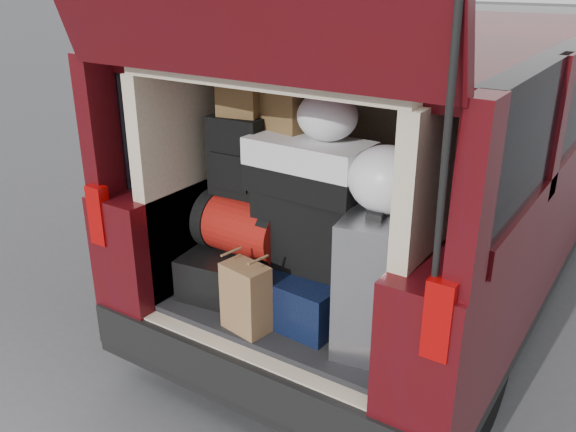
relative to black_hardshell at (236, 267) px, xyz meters
name	(u,v)px	position (x,y,z in m)	size (l,w,h in m)	color
ground	(284,411)	(0.41, -0.14, -0.66)	(80.00, 80.00, 0.00)	#3E3E41
minivan	(431,156)	(0.41, 1.71, 0.25)	(1.90, 5.35, 2.77)	black
load_floor	(313,341)	(0.41, 0.13, -0.39)	(1.24, 1.05, 0.55)	black
black_hardshell	(236,267)	(0.00, 0.00, 0.00)	(0.41, 0.56, 0.22)	black
navy_hardshell	(313,288)	(0.47, 0.02, 0.01)	(0.45, 0.55, 0.24)	black
silver_roller	(376,281)	(0.85, -0.08, 0.21)	(0.26, 0.42, 0.63)	white
kraft_bag	(246,298)	(0.30, -0.31, 0.06)	(0.22, 0.14, 0.33)	#8E6340
red_duffel	(245,226)	(0.08, -0.02, 0.26)	(0.46, 0.30, 0.30)	#A0100E
black_soft_case	(314,228)	(0.45, 0.04, 0.32)	(0.52, 0.31, 0.37)	black
backpack	(239,156)	(0.03, 0.02, 0.61)	(0.28, 0.17, 0.40)	black
twotone_duffel	(309,167)	(0.44, 0.02, 0.63)	(0.56, 0.29, 0.25)	white
grocery_sack_lower	(241,96)	(0.03, 0.05, 0.90)	(0.20, 0.16, 0.18)	brown
grocery_sack_upper	(288,104)	(0.25, 0.13, 0.87)	(0.23, 0.19, 0.23)	brown
plastic_bag_center	(327,116)	(0.51, 0.05, 0.87)	(0.28, 0.26, 0.22)	white
plastic_bag_right	(387,179)	(0.85, -0.05, 0.66)	(0.33, 0.31, 0.28)	white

